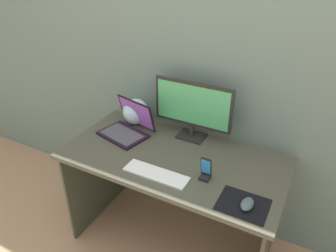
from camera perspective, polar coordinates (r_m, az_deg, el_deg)
ground_plane at (r=2.48m, az=0.81°, el=-19.67°), size 8.00×8.00×0.00m
wall_back at (r=2.06m, az=6.20°, el=11.82°), size 6.00×0.04×2.50m
desk at (r=2.06m, az=0.92°, el=-9.06°), size 1.36×0.69×0.75m
monitor at (r=2.05m, az=4.41°, el=3.24°), size 0.53×0.14×0.39m
laptop at (r=2.18m, az=-7.24°, el=-0.23°), size 0.36×0.33×0.22m
fishbowl at (r=2.29m, az=-5.78°, el=2.58°), size 0.19×0.19×0.19m
keyboard_external at (r=1.82m, az=-2.14°, el=-8.51°), size 0.38×0.11×0.01m
mousepad at (r=1.69m, az=13.23°, el=-13.45°), size 0.25×0.20×0.00m
mouse at (r=1.66m, az=13.92°, el=-13.36°), size 0.07×0.10×0.04m
phone_in_dock at (r=1.78m, az=6.71°, el=-8.05°), size 0.06×0.05×0.14m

